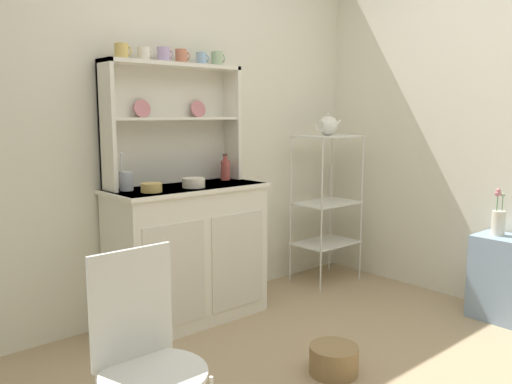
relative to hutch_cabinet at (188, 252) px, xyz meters
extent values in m
cube|color=silver|center=(0.07, 0.26, 0.81)|extent=(3.84, 0.05, 2.50)
cube|color=white|center=(0.00, 0.00, -0.01)|extent=(0.97, 0.42, 0.86)
cube|color=silver|center=(-0.23, -0.21, -0.05)|extent=(0.41, 0.01, 0.60)
cube|color=silver|center=(0.23, -0.21, -0.05)|extent=(0.41, 0.01, 0.60)
cube|color=white|center=(0.00, 0.00, 0.41)|extent=(1.00, 0.45, 0.02)
cube|color=silver|center=(0.00, 0.20, 0.79)|extent=(0.93, 0.02, 0.75)
cube|color=white|center=(-0.45, 0.12, 0.79)|extent=(0.02, 0.18, 0.75)
cube|color=white|center=(0.45, 0.12, 0.79)|extent=(0.02, 0.18, 0.75)
cube|color=white|center=(0.00, 0.12, 0.83)|extent=(0.89, 0.16, 0.02)
cube|color=white|center=(0.00, 0.12, 1.16)|extent=(0.93, 0.18, 0.02)
cylinder|color=#D17A84|center=(-0.20, 0.16, 0.89)|extent=(0.11, 0.03, 0.11)
cylinder|color=#D17A84|center=(0.20, 0.16, 0.89)|extent=(0.11, 0.03, 0.11)
cylinder|color=silver|center=(1.01, -0.21, 0.13)|extent=(0.01, 0.01, 1.14)
cylinder|color=silver|center=(1.48, -0.21, 0.13)|extent=(0.01, 0.01, 1.14)
cylinder|color=silver|center=(1.01, 0.11, 0.13)|extent=(0.01, 0.01, 1.14)
cylinder|color=silver|center=(1.48, 0.11, 0.13)|extent=(0.01, 0.01, 1.14)
cube|color=silver|center=(1.25, -0.05, 0.69)|extent=(0.48, 0.34, 0.01)
cube|color=silver|center=(1.25, -0.05, 0.18)|extent=(0.48, 0.34, 0.01)
cube|color=silver|center=(1.25, -0.05, -0.14)|extent=(0.48, 0.34, 0.01)
cylinder|color=white|center=(-0.97, -1.25, 0.01)|extent=(0.36, 0.36, 0.02)
cube|color=white|center=(-0.97, -1.11, 0.21)|extent=(0.31, 0.02, 0.40)
cylinder|color=#93754C|center=(0.15, -1.07, -0.37)|extent=(0.25, 0.25, 0.14)
cylinder|color=#DBB760|center=(-0.35, 0.12, 1.21)|extent=(0.08, 0.08, 0.09)
torus|color=#DBB760|center=(-0.30, 0.12, 1.22)|extent=(0.01, 0.05, 0.05)
cylinder|color=silver|center=(-0.20, 0.12, 1.21)|extent=(0.08, 0.08, 0.08)
torus|color=silver|center=(-0.16, 0.12, 1.21)|extent=(0.01, 0.05, 0.05)
cylinder|color=#B79ECC|center=(-0.07, 0.12, 1.21)|extent=(0.08, 0.08, 0.09)
torus|color=#B79ECC|center=(-0.02, 0.12, 1.22)|extent=(0.01, 0.05, 0.05)
cylinder|color=#C67556|center=(0.06, 0.12, 1.21)|extent=(0.07, 0.07, 0.09)
torus|color=#C67556|center=(0.10, 0.12, 1.22)|extent=(0.01, 0.05, 0.05)
cylinder|color=#8EB2D1|center=(0.21, 0.12, 1.21)|extent=(0.06, 0.06, 0.08)
torus|color=#8EB2D1|center=(0.25, 0.12, 1.21)|extent=(0.01, 0.05, 0.05)
cylinder|color=#9EB78E|center=(0.33, 0.12, 1.22)|extent=(0.07, 0.07, 0.09)
torus|color=#9EB78E|center=(0.38, 0.12, 1.22)|extent=(0.01, 0.05, 0.05)
cylinder|color=#DBB760|center=(-0.29, -0.07, 0.44)|extent=(0.12, 0.12, 0.05)
cylinder|color=silver|center=(0.00, -0.07, 0.45)|extent=(0.14, 0.14, 0.06)
cylinder|color=#B74C47|center=(0.37, 0.09, 0.48)|extent=(0.06, 0.06, 0.13)
cylinder|color=#B74C47|center=(0.37, 0.09, 0.57)|extent=(0.03, 0.03, 0.03)
cylinder|color=#4C382D|center=(0.37, 0.09, 0.59)|extent=(0.03, 0.03, 0.01)
cylinder|color=#B2B7C6|center=(-0.37, 0.08, 0.47)|extent=(0.08, 0.08, 0.11)
cylinder|color=silver|center=(-0.39, 0.08, 0.54)|extent=(0.01, 0.04, 0.16)
ellipsoid|color=silver|center=(-0.39, 0.08, 0.63)|extent=(0.02, 0.01, 0.01)
cylinder|color=silver|center=(-0.39, 0.08, 0.55)|extent=(0.01, 0.03, 0.17)
ellipsoid|color=silver|center=(-0.39, 0.08, 0.64)|extent=(0.02, 0.01, 0.01)
sphere|color=white|center=(1.25, -0.05, 0.77)|extent=(0.15, 0.15, 0.15)
sphere|color=silver|center=(1.25, -0.05, 0.86)|extent=(0.02, 0.02, 0.02)
cylinder|color=white|center=(1.35, -0.05, 0.78)|extent=(0.09, 0.02, 0.07)
torus|color=white|center=(1.16, -0.05, 0.77)|extent=(0.01, 0.09, 0.09)
cylinder|color=silver|center=(1.51, -1.26, 0.18)|extent=(0.08, 0.08, 0.16)
cylinder|color=#4C844C|center=(1.49, -1.25, 0.31)|extent=(0.00, 0.01, 0.15)
sphere|color=#D17A84|center=(1.49, -1.25, 0.38)|extent=(0.03, 0.03, 0.03)
cylinder|color=#4C844C|center=(1.49, -1.25, 0.30)|extent=(0.00, 0.01, 0.13)
sphere|color=#D17A84|center=(1.49, -1.25, 0.37)|extent=(0.04, 0.04, 0.04)
cylinder|color=#4C844C|center=(1.52, -1.27, 0.29)|extent=(0.00, 0.01, 0.12)
sphere|color=#9EB78E|center=(1.52, -1.27, 0.36)|extent=(0.02, 0.02, 0.02)
camera|label=1|loc=(-1.78, -2.68, 0.86)|focal=36.60mm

